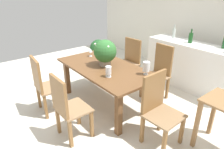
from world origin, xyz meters
name	(u,v)px	position (x,y,z in m)	size (l,w,h in m)	color
ground_plane	(102,105)	(0.00, 0.00, 0.00)	(7.04, 7.04, 0.00)	silver
back_wall	(192,19)	(0.00, 2.60, 1.30)	(6.40, 0.10, 2.60)	silver
dining_table	(105,72)	(0.00, 0.09, 0.63)	(1.82, 0.95, 0.73)	brown
chair_near_right	(67,105)	(0.41, -0.86, 0.54)	(0.45, 0.42, 0.97)	brown
chair_near_left	(43,83)	(-0.42, -0.86, 0.55)	(0.51, 0.44, 0.99)	brown
chair_foot_end	(158,106)	(1.19, 0.09, 0.55)	(0.46, 0.49, 1.00)	brown
chair_far_right	(159,70)	(0.41, 1.05, 0.56)	(0.42, 0.43, 1.03)	brown
chair_far_left	(129,59)	(-0.42, 1.05, 0.54)	(0.50, 0.48, 0.97)	brown
flower_centerpiece	(105,52)	(-0.05, 0.13, 0.98)	(0.39, 0.39, 0.46)	gray
crystal_vase_left	(108,71)	(0.36, -0.11, 0.83)	(0.09, 0.09, 0.17)	silver
crystal_vase_center_near	(146,67)	(0.66, 0.40, 0.86)	(0.11, 0.11, 0.21)	silver
wine_glass	(90,51)	(-0.62, 0.20, 0.85)	(0.07, 0.07, 0.16)	silver
kitchen_counter	(192,66)	(0.55, 1.92, 0.47)	(1.96, 0.56, 0.94)	white
wine_bottle_amber	(191,38)	(0.44, 1.91, 1.05)	(0.08, 0.08, 0.28)	#194C1E
wine_bottle_clear	(174,33)	(-0.01, 1.97, 1.05)	(0.06, 0.06, 0.29)	#B2BFB7
potted_plant_floor	(99,50)	(-1.86, 1.23, 0.35)	(0.48, 0.48, 0.65)	#9E9384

